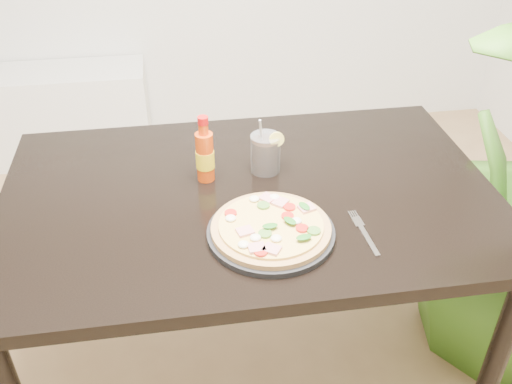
{
  "coord_description": "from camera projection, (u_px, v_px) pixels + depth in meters",
  "views": [
    {
      "loc": [
        0.05,
        -0.87,
        1.67
      ],
      "look_at": [
        0.24,
        0.33,
        0.83
      ],
      "focal_mm": 40.0,
      "sensor_mm": 36.0,
      "label": 1
    }
  ],
  "objects": [
    {
      "name": "plant_pot",
      "position": [
        497.0,
        310.0,
        2.11
      ],
      "size": [
        0.28,
        0.28,
        0.22
      ],
      "primitive_type": "cylinder",
      "color": "brown",
      "rests_on": "ground"
    },
    {
      "name": "plate",
      "position": [
        271.0,
        233.0,
        1.45
      ],
      "size": [
        0.33,
        0.33,
        0.02
      ],
      "primitive_type": "cylinder",
      "color": "black",
      "rests_on": "dining_table"
    },
    {
      "name": "hot_sauce_bottle",
      "position": [
        205.0,
        155.0,
        1.63
      ],
      "size": [
        0.07,
        0.07,
        0.2
      ],
      "rotation": [
        0.0,
        0.0,
        -0.43
      ],
      "color": "#CC400C",
      "rests_on": "dining_table"
    },
    {
      "name": "dining_table",
      "position": [
        250.0,
        215.0,
        1.67
      ],
      "size": [
        1.4,
        0.9,
        0.75
      ],
      "color": "black",
      "rests_on": "ground"
    },
    {
      "name": "media_console",
      "position": [
        17.0,
        117.0,
        3.09
      ],
      "size": [
        1.4,
        0.34,
        0.5
      ],
      "primitive_type": "cube",
      "color": "white",
      "rests_on": "ground"
    },
    {
      "name": "cola_cup",
      "position": [
        265.0,
        154.0,
        1.68
      ],
      "size": [
        0.1,
        0.09,
        0.18
      ],
      "rotation": [
        0.0,
        0.0,
        0.18
      ],
      "color": "black",
      "rests_on": "dining_table"
    },
    {
      "name": "pizza",
      "position": [
        271.0,
        227.0,
        1.44
      ],
      "size": [
        0.3,
        0.3,
        0.03
      ],
      "color": "tan",
      "rests_on": "plate"
    },
    {
      "name": "fork",
      "position": [
        363.0,
        231.0,
        1.47
      ],
      "size": [
        0.03,
        0.19,
        0.0
      ],
      "rotation": [
        0.0,
        0.0,
        0.06
      ],
      "color": "silver",
      "rests_on": "dining_table"
    }
  ]
}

